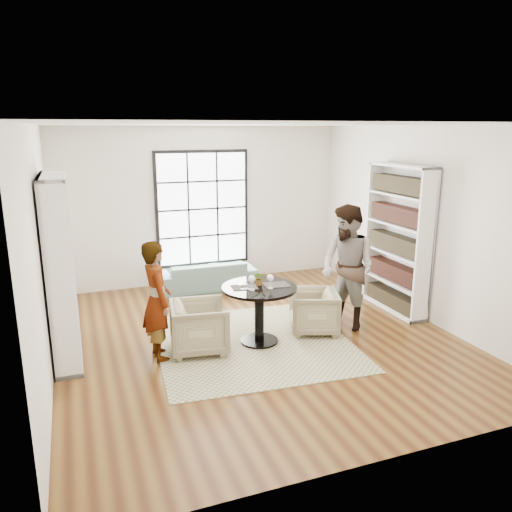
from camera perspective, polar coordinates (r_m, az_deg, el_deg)
name	(u,v)px	position (r m, az deg, el deg)	size (l,w,h in m)	color
ground	(257,337)	(7.35, 0.09, -9.27)	(6.00, 6.00, 0.00)	brown
room_shell	(244,245)	(7.43, -1.38, 1.23)	(6.00, 6.01, 6.00)	silver
rug	(253,343)	(7.16, -0.33, -9.86)	(2.67, 2.67, 0.01)	#B4AF87
pedestal_table	(259,302)	(6.97, 0.38, -5.31)	(1.04, 1.04, 0.83)	black
sofa	(206,275)	(9.43, -5.68, -2.21)	(1.82, 0.71, 0.53)	gray
armchair_left	(199,327)	(6.85, -6.48, -8.06)	(0.74, 0.76, 0.69)	#BEAF88
armchair_right	(313,311)	(7.48, 6.58, -6.30)	(0.68, 0.70, 0.64)	tan
person_left	(157,301)	(6.59, -11.25, -5.02)	(0.58, 0.38, 1.58)	gray
person_right	(348,268)	(7.54, 10.44, -1.33)	(0.91, 0.71, 1.87)	gray
placemat_left	(244,287)	(6.86, -1.35, -3.57)	(0.34, 0.26, 0.01)	#2A2724
placemat_right	(276,285)	(6.95, 2.34, -3.32)	(0.34, 0.26, 0.01)	#2A2724
cutlery_left	(244,287)	(6.85, -1.35, -3.52)	(0.14, 0.22, 0.01)	silver
cutlery_right	(276,284)	(6.95, 2.34, -3.26)	(0.14, 0.22, 0.01)	silver
wine_glass_left	(252,279)	(6.70, -0.48, -2.70)	(0.09, 0.09, 0.21)	silver
wine_glass_right	(270,278)	(6.77, 1.65, -2.57)	(0.09, 0.09, 0.20)	silver
flower_centerpiece	(259,278)	(6.93, 0.37, -2.53)	(0.18, 0.16, 0.20)	gray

